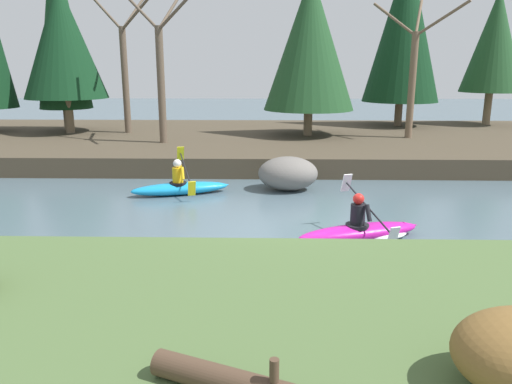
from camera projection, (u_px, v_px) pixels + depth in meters
ground_plane at (284, 233)px, 10.77m from camera, size 90.00×90.00×0.00m
riverbank_near at (299, 355)px, 5.54m from camera, size 44.00×5.47×0.79m
riverbank_far at (276, 142)px, 21.27m from camera, size 44.00×11.46×0.66m
conifer_tree_left at (59, 21)px, 21.53m from camera, size 2.30×2.30×8.44m
conifer_tree_mid_left at (62, 41)px, 20.90m from camera, size 3.48×3.48×6.27m
conifer_tree_centre at (310, 42)px, 20.09m from camera, size 3.71×3.71×6.47m
conifer_tree_mid_right at (404, 27)px, 23.21m from camera, size 3.59×3.59×8.06m
conifer_tree_right at (495, 41)px, 23.78m from camera, size 2.89×2.89×6.43m
bare_tree_upstream at (125, 67)px, 21.23m from camera, size 3.27×3.23×5.90m
bare_tree_mid_upstream at (161, 71)px, 18.44m from camera, size 3.14×3.10×5.65m
bare_tree_mid_downstream at (413, 72)px, 19.71m from camera, size 3.05×3.01×5.48m
kayaker_lead at (364, 230)px, 10.31m from camera, size 2.75×2.01×1.20m
kayaker_middle at (181, 187)px, 13.94m from camera, size 2.76×2.02×1.20m
boulder_midstream at (288, 173)px, 14.39m from camera, size 1.72×1.35×0.97m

